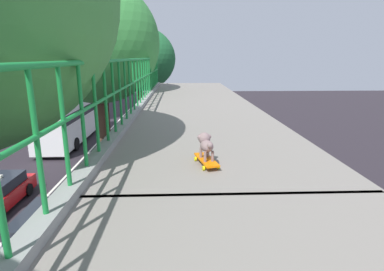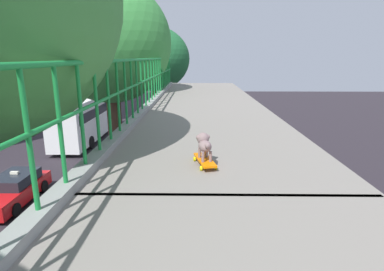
# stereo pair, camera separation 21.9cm
# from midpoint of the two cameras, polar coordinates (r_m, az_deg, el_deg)

# --- Properties ---
(car_grey_fifth) EXTENTS (1.83, 4.60, 1.47)m
(car_grey_fifth) POSITION_cam_midpoint_polar(r_m,az_deg,el_deg) (12.70, -23.01, -14.96)
(car_grey_fifth) COLOR slate
(car_grey_fifth) RESTS_ON ground
(car_red_taxi_sixth) EXTENTS (1.77, 4.27, 1.45)m
(car_red_taxi_sixth) POSITION_cam_midpoint_polar(r_m,az_deg,el_deg) (16.85, -29.77, -8.71)
(car_red_taxi_sixth) COLOR red
(car_red_taxi_sixth) RESTS_ON ground
(city_bus) EXTENTS (2.48, 10.73, 3.55)m
(city_bus) POSITION_cam_midpoint_polar(r_m,az_deg,el_deg) (26.98, -18.52, 3.59)
(city_bus) COLOR white
(city_bus) RESTS_ON ground
(roadside_tree_far) EXTENTS (4.84, 4.84, 9.58)m
(roadside_tree_far) POSITION_cam_midpoint_polar(r_m,az_deg,el_deg) (12.99, -14.48, 15.95)
(roadside_tree_far) COLOR #493325
(roadside_tree_far) RESTS_ON ground
(roadside_tree_farthest) EXTENTS (5.55, 5.55, 8.96)m
(roadside_tree_farthest) POSITION_cam_midpoint_polar(r_m,az_deg,el_deg) (24.21, -6.97, 13.84)
(roadside_tree_farthest) COLOR #4C421F
(roadside_tree_farthest) RESTS_ON ground
(toy_skateboard) EXTENTS (0.30, 0.58, 0.08)m
(toy_skateboard) POSITION_cam_midpoint_polar(r_m,az_deg,el_deg) (3.92, 3.98, -4.62)
(toy_skateboard) COLOR orange
(toy_skateboard) RESTS_ON overpass_deck
(small_dog) EXTENTS (0.22, 0.37, 0.32)m
(small_dog) POSITION_cam_midpoint_polar(r_m,az_deg,el_deg) (3.87, 3.90, -1.49)
(small_dog) COLOR gray
(small_dog) RESTS_ON toy_skateboard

